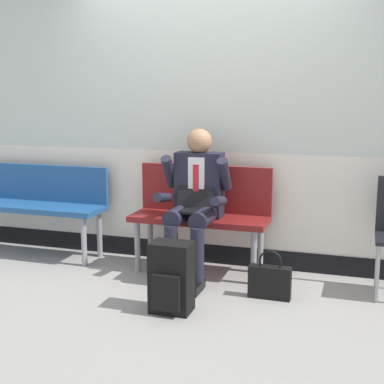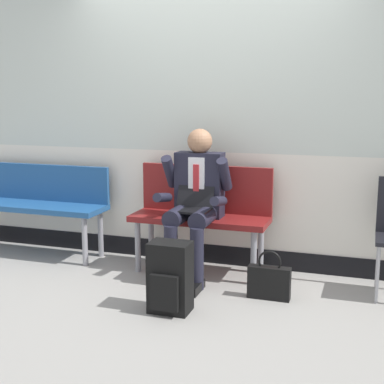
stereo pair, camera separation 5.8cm
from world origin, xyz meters
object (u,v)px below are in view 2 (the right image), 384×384
at_px(bench_empty, 38,199).
at_px(bench_with_person, 202,209).
at_px(person_seated, 195,199).
at_px(handbag, 269,281).
at_px(backpack, 170,278).

bearing_deg(bench_empty, bench_with_person, 0.20).
distance_m(person_seated, handbag, 0.92).
distance_m(bench_with_person, bench_empty, 1.66).
relative_size(person_seated, handbag, 3.30).
height_order(bench_with_person, handbag, bench_with_person).
distance_m(bench_with_person, person_seated, 0.23).
distance_m(bench_with_person, backpack, 1.01).
bearing_deg(bench_empty, handbag, -11.60).
xyz_separation_m(bench_empty, handbag, (2.35, -0.48, -0.40)).
bearing_deg(bench_empty, backpack, -28.92).
relative_size(person_seated, backpack, 2.45).
bearing_deg(bench_with_person, bench_empty, -179.80).
bearing_deg(person_seated, backpack, -85.05).
bearing_deg(bench_with_person, person_seated, -90.00).
xyz_separation_m(bench_empty, person_seated, (1.66, -0.19, 0.14)).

